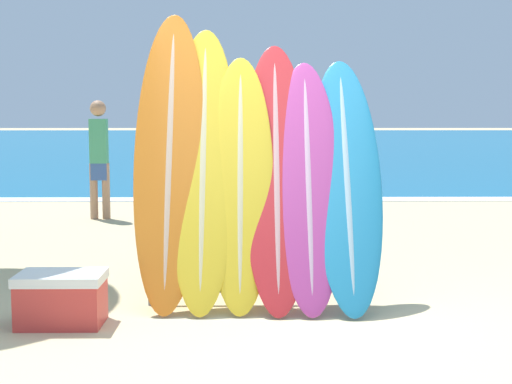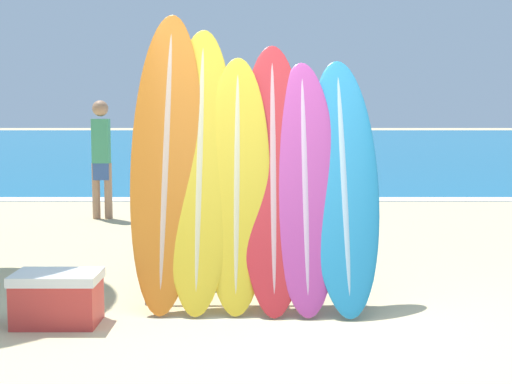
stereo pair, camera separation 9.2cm
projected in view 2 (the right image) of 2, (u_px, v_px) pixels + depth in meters
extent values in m
plane|color=#CCB789|center=(290.00, 331.00, 4.95)|extent=(160.00, 160.00, 0.00)
cube|color=#146693|center=(262.00, 141.00, 42.21)|extent=(120.00, 60.00, 0.00)
cube|color=white|center=(270.00, 199.00, 12.68)|extent=(120.00, 0.60, 0.01)
cylinder|color=slate|center=(149.00, 255.00, 5.60)|extent=(0.04, 0.04, 0.80)
cylinder|color=slate|center=(363.00, 255.00, 5.59)|extent=(0.04, 0.04, 0.80)
cylinder|color=slate|center=(256.00, 208.00, 5.55)|extent=(1.73, 0.04, 0.04)
cylinder|color=slate|center=(256.00, 290.00, 5.62)|extent=(1.73, 0.04, 0.04)
ellipsoid|color=orange|center=(169.00, 155.00, 5.66)|extent=(0.56, 1.12, 2.36)
ellipsoid|color=beige|center=(169.00, 155.00, 5.66)|extent=(0.10, 1.08, 2.27)
ellipsoid|color=yellow|center=(202.00, 163.00, 5.65)|extent=(0.55, 1.13, 2.23)
ellipsoid|color=beige|center=(202.00, 163.00, 5.65)|extent=(0.10, 1.09, 2.15)
ellipsoid|color=yellow|center=(239.00, 179.00, 5.60)|extent=(0.52, 0.96, 1.98)
ellipsoid|color=beige|center=(239.00, 179.00, 5.60)|extent=(0.09, 0.93, 1.91)
ellipsoid|color=red|center=(275.00, 172.00, 5.64)|extent=(0.54, 1.14, 2.10)
ellipsoid|color=#D19A9C|center=(275.00, 172.00, 5.64)|extent=(0.10, 1.10, 2.02)
ellipsoid|color=#B23D8E|center=(307.00, 181.00, 5.60)|extent=(0.52, 1.07, 1.95)
ellipsoid|color=#CAA1BE|center=(307.00, 181.00, 5.60)|extent=(0.09, 1.04, 1.88)
ellipsoid|color=teal|center=(345.00, 180.00, 5.61)|extent=(0.55, 1.16, 1.97)
ellipsoid|color=#98BACC|center=(345.00, 180.00, 5.61)|extent=(0.10, 1.12, 1.90)
cylinder|color=#A87A5B|center=(98.00, 191.00, 10.31)|extent=(0.11, 0.11, 0.81)
cylinder|color=#A87A5B|center=(110.00, 191.00, 10.31)|extent=(0.11, 0.11, 0.81)
cube|color=#385693|center=(104.00, 171.00, 10.28)|extent=(0.23, 0.14, 0.24)
cube|color=#42996B|center=(103.00, 141.00, 10.23)|extent=(0.25, 0.16, 0.63)
sphere|color=#A87A5B|center=(102.00, 108.00, 10.18)|extent=(0.23, 0.23, 0.23)
cylinder|color=#A87A5B|center=(264.00, 205.00, 8.61)|extent=(0.12, 0.12, 0.84)
cylinder|color=#A87A5B|center=(273.00, 206.00, 8.47)|extent=(0.12, 0.12, 0.84)
cube|color=#478466|center=(268.00, 181.00, 8.51)|extent=(0.26, 0.28, 0.25)
cube|color=white|center=(269.00, 143.00, 8.46)|extent=(0.29, 0.30, 0.65)
sphere|color=#A87A5B|center=(269.00, 102.00, 8.41)|extent=(0.24, 0.24, 0.24)
cube|color=red|center=(60.00, 303.00, 5.10)|extent=(0.59, 0.39, 0.31)
cube|color=white|center=(59.00, 277.00, 5.08)|extent=(0.61, 0.40, 0.07)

